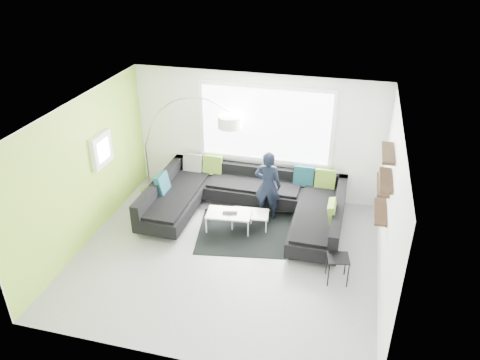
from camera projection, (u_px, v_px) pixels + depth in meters
The scene contains 9 objects.
ground at pixel (226, 255), 8.80m from camera, with size 5.50×5.50×0.00m, color gray.
room_shell at pixel (230, 164), 8.11m from camera, with size 5.54×5.04×2.82m.
sectional_sofa at pixel (245, 205), 9.68m from camera, with size 4.00×2.51×0.86m.
rug at pixel (254, 233), 9.43m from camera, with size 2.24×1.63×0.01m, color black.
coffee_table at pixel (240, 220), 9.52m from camera, with size 1.15×0.67×0.37m, color silver.
arc_lamp at pixel (145, 145), 10.37m from camera, with size 2.17×0.59×2.35m, color silver, non-canonical shape.
side_table at pixel (337, 269), 8.05m from camera, with size 0.36×0.36×0.50m, color black.
person at pixel (268, 185), 9.62m from camera, with size 0.56×0.38×1.51m, color black.
laptop at pixel (230, 214), 9.33m from camera, with size 0.33×0.26×0.02m, color black.
Camera 1 is at (2.00, -6.79, 5.43)m, focal length 35.00 mm.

